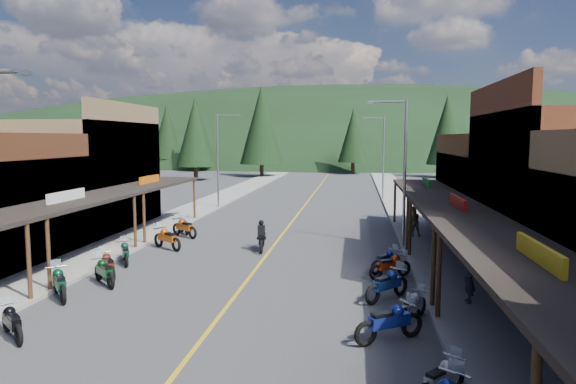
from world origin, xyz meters
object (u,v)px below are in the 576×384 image
at_px(bike_west_9, 125,251).
at_px(rider_on_bike, 262,238).
at_px(pine_4, 447,130).
at_px(pine_11, 502,127).
at_px(pine_3, 353,135).
at_px(bike_east_9, 386,260).
at_px(pedestrian_east_b, 413,221).
at_px(bike_west_5, 12,321).
at_px(bike_west_11, 184,226).
at_px(pine_5, 532,126).
at_px(pedestrian_east_a, 469,280).
at_px(pine_1, 197,131).
at_px(bike_east_6, 413,305).
at_px(shop_east_3, 514,197).
at_px(bike_west_7, 104,270).
at_px(bike_east_8, 390,265).
at_px(bike_west_10, 167,237).
at_px(pine_9, 520,135).
at_px(bike_west_12, 184,225).
at_px(bike_west_8, 108,264).
at_px(bike_east_4, 441,377).
at_px(pine_10, 195,132).
at_px(shop_west_3, 75,176).
at_px(streetlight_1, 219,156).
at_px(pine_0, 91,135).
at_px(bike_east_5, 389,320).
at_px(pine_8, 138,138).
at_px(pine_2, 261,125).
at_px(bike_west_6, 59,282).
at_px(streetlight_2, 402,166).

height_order(bike_west_9, rider_on_bike, rider_on_bike).
relative_size(pine_4, pine_11, 1.01).
bearing_deg(pine_3, bike_east_9, -88.30).
bearing_deg(pedestrian_east_b, bike_west_5, 40.17).
distance_m(pine_11, bike_west_11, 39.12).
xyz_separation_m(pine_5, pedestrian_east_a, (-25.48, -73.77, -7.04)).
xyz_separation_m(pine_1, bike_east_6, (30.39, -73.52, -6.70)).
bearing_deg(shop_east_3, bike_west_7, -147.69).
bearing_deg(bike_east_8, bike_west_10, -143.25).
xyz_separation_m(pine_9, bike_west_12, (-30.12, -34.60, -5.84)).
distance_m(bike_west_7, bike_west_12, 11.36).
distance_m(pine_1, bike_west_11, 63.76).
height_order(bike_west_8, bike_east_4, bike_west_8).
bearing_deg(pine_10, bike_west_7, -76.33).
distance_m(shop_west_3, pedestrian_east_b, 21.85).
bearing_deg(streetlight_1, pine_0, 129.56).
bearing_deg(bike_east_5, pine_3, 148.50).
bearing_deg(bike_west_10, pedestrian_east_b, -34.35).
relative_size(pine_9, pine_11, 0.87).
distance_m(pine_0, pine_1, 17.90).
bearing_deg(bike_west_10, bike_west_7, -144.87).
xyz_separation_m(bike_west_8, bike_west_10, (0.43, 5.80, 0.05)).
distance_m(bike_east_4, bike_east_6, 5.11).
bearing_deg(bike_west_11, bike_west_10, -140.03).
height_order(pine_8, bike_east_5, pine_8).
bearing_deg(bike_west_9, pine_3, 51.76).
bearing_deg(pine_5, pine_9, -110.32).
relative_size(pine_2, bike_west_5, 7.02).
relative_size(bike_west_9, pedestrian_east_a, 1.30).
relative_size(pine_9, pine_10, 0.93).
bearing_deg(pedestrian_east_a, pine_8, -148.18).
bearing_deg(bike_west_11, shop_west_3, 112.34).
height_order(shop_west_3, streetlight_1, shop_west_3).
xyz_separation_m(bike_west_6, bike_east_4, (12.88, -5.78, -0.12)).
xyz_separation_m(bike_west_7, pedestrian_east_a, (14.13, -0.82, 0.34)).
bearing_deg(bike_west_8, streetlight_1, 53.51).
bearing_deg(pine_10, shop_west_3, -83.78).
relative_size(streetlight_2, bike_west_5, 4.01).
relative_size(shop_west_3, pedestrian_east_a, 6.79).
relative_size(pine_10, pedestrian_east_b, 6.44).
xyz_separation_m(shop_east_3, pine_9, (10.25, 33.70, 3.85)).
relative_size(pine_1, pine_11, 1.01).
bearing_deg(pine_0, bike_west_5, -63.38).
bearing_deg(rider_on_bike, pine_4, 63.52).
relative_size(streetlight_1, pine_5, 0.57).
distance_m(pine_2, pine_4, 28.08).
bearing_deg(bike_west_5, pine_2, 45.30).
bearing_deg(bike_west_8, pine_9, 17.23).
height_order(streetlight_2, pine_8, pine_8).
bearing_deg(bike_east_6, shop_west_3, 173.81).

